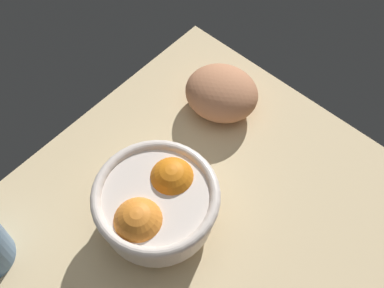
# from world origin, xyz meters

# --- Properties ---
(ground_plane) EXTENTS (0.74, 0.65, 0.03)m
(ground_plane) POSITION_xyz_m (0.00, 0.00, -0.01)
(ground_plane) COLOR beige
(fruit_bowl) EXTENTS (0.19, 0.19, 0.11)m
(fruit_bowl) POSITION_xyz_m (-0.01, -0.08, 0.06)
(fruit_bowl) COLOR silver
(fruit_bowl) RESTS_ON ground
(bread_loaf) EXTENTS (0.15, 0.16, 0.08)m
(bread_loaf) POSITION_xyz_m (-0.25, -0.15, 0.04)
(bread_loaf) COLOR tan
(bread_loaf) RESTS_ON ground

